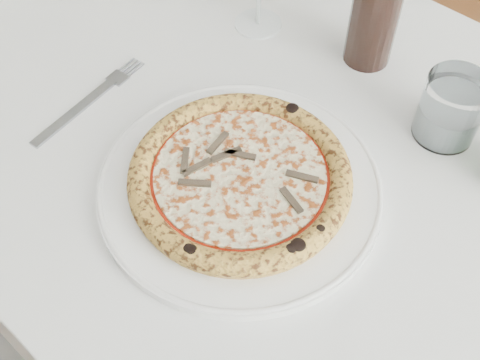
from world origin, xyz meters
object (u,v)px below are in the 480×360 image
Objects in this scene: plate at (240,185)px; tumbler at (450,112)px; dining_table at (281,184)px; pizza at (240,177)px.

plate is 3.85× the size of tumbler.
tumbler reaches higher than dining_table.
plate is (-0.00, -0.10, 0.10)m from dining_table.
pizza is 2.98× the size of tumbler.
pizza reaches higher than plate.
pizza is at bearing -90.00° from dining_table.
plate reaches higher than dining_table.
dining_table is 5.21× the size of pizza.
plate is at bearing 18.31° from pizza.
pizza is 0.29m from tumbler.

